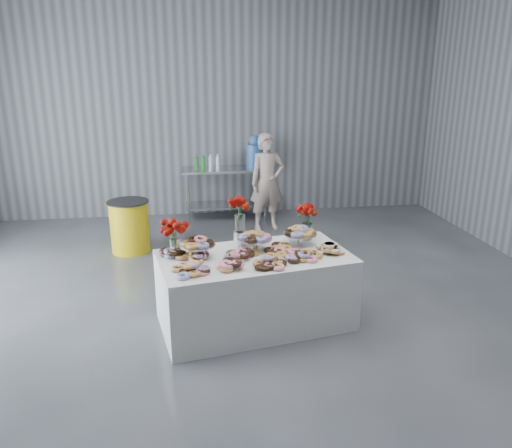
{
  "coord_description": "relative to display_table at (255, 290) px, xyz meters",
  "views": [
    {
      "loc": [
        -0.49,
        -4.33,
        2.55
      ],
      "look_at": [
        0.25,
        0.8,
        0.92
      ],
      "focal_mm": 35.0,
      "sensor_mm": 36.0,
      "label": 1
    }
  ],
  "objects": [
    {
      "name": "bouquet_right",
      "position": [
        0.64,
        0.42,
        0.67
      ],
      "size": [
        0.26,
        0.26,
        0.42
      ],
      "color": "white",
      "rests_on": "display_table"
    },
    {
      "name": "prep_table",
      "position": [
        0.04,
        3.81,
        0.24
      ],
      "size": [
        1.5,
        0.6,
        0.9
      ],
      "color": "silver",
      "rests_on": "ground"
    },
    {
      "name": "donut_mounds",
      "position": [
        0.0,
        -0.05,
        0.42
      ],
      "size": [
        1.92,
        1.11,
        0.09
      ],
      "primitive_type": null,
      "rotation": [
        0.0,
        0.0,
        0.18
      ],
      "color": "#D6914E",
      "rests_on": "display_table"
    },
    {
      "name": "cake_stand_right",
      "position": [
        0.51,
        0.25,
        0.52
      ],
      "size": [
        0.36,
        0.36,
        0.17
      ],
      "color": "silver",
      "rests_on": "display_table"
    },
    {
      "name": "room_walls",
      "position": [
        -0.44,
        -0.22,
        2.26
      ],
      "size": [
        8.04,
        9.04,
        4.02
      ],
      "color": "slate",
      "rests_on": "ground"
    },
    {
      "name": "ground",
      "position": [
        -0.17,
        -0.29,
        -0.38
      ],
      "size": [
        9.0,
        9.0,
        0.0
      ],
      "primitive_type": "plane",
      "color": "#393B41",
      "rests_on": "ground"
    },
    {
      "name": "cake_stand_left",
      "position": [
        -0.57,
        0.05,
        0.52
      ],
      "size": [
        0.36,
        0.36,
        0.17
      ],
      "color": "silver",
      "rests_on": "display_table"
    },
    {
      "name": "person",
      "position": [
        0.65,
        3.13,
        0.41
      ],
      "size": [
        0.62,
        0.46,
        1.57
      ],
      "primitive_type": "imported",
      "rotation": [
        0.0,
        0.0,
        0.15
      ],
      "color": "#CC8C93",
      "rests_on": "ground"
    },
    {
      "name": "drink_bottles",
      "position": [
        -0.28,
        3.71,
        0.66
      ],
      "size": [
        0.54,
        0.08,
        0.27
      ],
      "primitive_type": null,
      "color": "#268C33",
      "rests_on": "prep_table"
    },
    {
      "name": "display_table",
      "position": [
        0.0,
        0.0,
        0.0
      ],
      "size": [
        2.05,
        1.32,
        0.75
      ],
      "primitive_type": "cube",
      "rotation": [
        0.0,
        0.0,
        0.18
      ],
      "color": "white",
      "rests_on": "ground"
    },
    {
      "name": "trash_barrel",
      "position": [
        -1.48,
        2.37,
        0.0
      ],
      "size": [
        0.59,
        0.59,
        0.75
      ],
      "rotation": [
        0.0,
        0.0,
        -0.37
      ],
      "color": "yellow",
      "rests_on": "ground"
    },
    {
      "name": "cake_stand_mid",
      "position": [
        0.02,
        0.16,
        0.52
      ],
      "size": [
        0.36,
        0.36,
        0.17
      ],
      "color": "silver",
      "rests_on": "display_table"
    },
    {
      "name": "danish_pile",
      "position": [
        0.76,
        -0.01,
        0.43
      ],
      "size": [
        0.48,
        0.48,
        0.11
      ],
      "primitive_type": null,
      "color": "silver",
      "rests_on": "display_table"
    },
    {
      "name": "bouquet_center",
      "position": [
        -0.11,
        0.34,
        0.75
      ],
      "size": [
        0.26,
        0.26,
        0.57
      ],
      "color": "silver",
      "rests_on": "display_table"
    },
    {
      "name": "bouquet_left",
      "position": [
        -0.78,
        0.11,
        0.67
      ],
      "size": [
        0.26,
        0.26,
        0.42
      ],
      "color": "white",
      "rests_on": "display_table"
    },
    {
      "name": "water_jug",
      "position": [
        0.54,
        3.81,
        0.77
      ],
      "size": [
        0.28,
        0.28,
        0.55
      ],
      "color": "#407ED9",
      "rests_on": "prep_table"
    }
  ]
}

